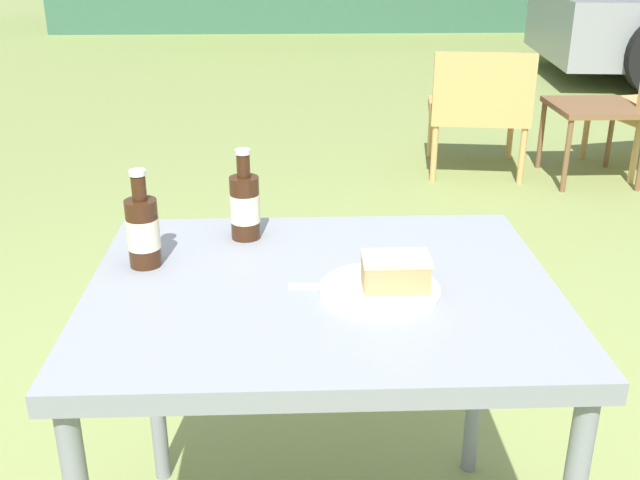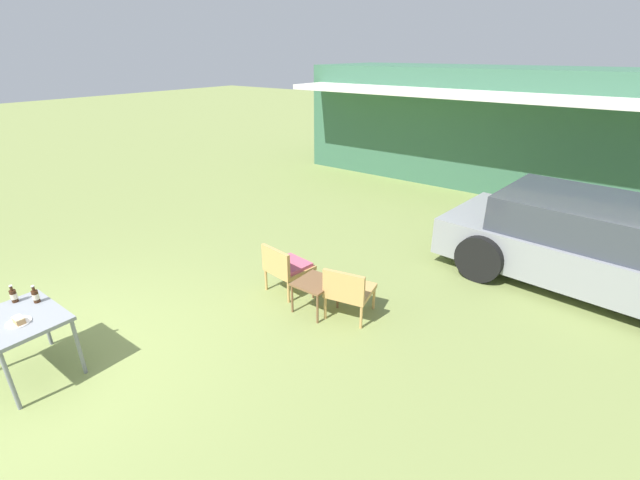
# 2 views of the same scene
# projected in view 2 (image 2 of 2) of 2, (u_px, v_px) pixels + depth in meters

# --- Properties ---
(ground_plane) EXTENTS (60.00, 60.00, 0.00)m
(ground_plane) POSITION_uv_depth(u_px,v_px,m) (38.00, 373.00, 4.64)
(ground_plane) COLOR olive
(cabin_building) EXTENTS (9.62, 4.35, 2.84)m
(cabin_building) POSITION_uv_depth(u_px,v_px,m) (496.00, 125.00, 11.11)
(cabin_building) COLOR #38664C
(cabin_building) RESTS_ON ground_plane
(parked_car) EXTENTS (4.43, 2.42, 1.29)m
(parked_car) POSITION_uv_depth(u_px,v_px,m) (595.00, 245.00, 6.15)
(parked_car) COLOR gray
(parked_car) RESTS_ON ground_plane
(wicker_chair_cushioned) EXTENTS (0.62, 0.62, 0.73)m
(wicker_chair_cushioned) POSITION_uv_depth(u_px,v_px,m) (287.00, 266.00, 6.06)
(wicker_chair_cushioned) COLOR tan
(wicker_chair_cushioned) RESTS_ON ground_plane
(wicker_chair_plain) EXTENTS (0.65, 0.65, 0.73)m
(wicker_chair_plain) POSITION_uv_depth(u_px,v_px,m) (348.00, 289.00, 5.46)
(wicker_chair_plain) COLOR tan
(wicker_chair_plain) RESTS_ON ground_plane
(garden_side_table) EXTENTS (0.47, 0.50, 0.44)m
(garden_side_table) POSITION_uv_depth(u_px,v_px,m) (315.00, 285.00, 5.62)
(garden_side_table) COLOR brown
(garden_side_table) RESTS_ON ground_plane
(patio_table) EXTENTS (0.90, 0.72, 0.72)m
(patio_table) POSITION_uv_depth(u_px,v_px,m) (21.00, 323.00, 4.38)
(patio_table) COLOR gray
(patio_table) RESTS_ON ground_plane
(cake_on_plate) EXTENTS (0.23, 0.23, 0.07)m
(cake_on_plate) POSITION_uv_depth(u_px,v_px,m) (19.00, 321.00, 4.24)
(cake_on_plate) COLOR white
(cake_on_plate) RESTS_ON patio_table
(cola_bottle_near) EXTENTS (0.07, 0.07, 0.20)m
(cola_bottle_near) POSITION_uv_depth(u_px,v_px,m) (36.00, 296.00, 4.58)
(cola_bottle_near) COLOR #381E0F
(cola_bottle_near) RESTS_ON patio_table
(cola_bottle_far) EXTENTS (0.07, 0.07, 0.20)m
(cola_bottle_far) POSITION_uv_depth(u_px,v_px,m) (14.00, 296.00, 4.59)
(cola_bottle_far) COLOR #381E0F
(cola_bottle_far) RESTS_ON patio_table
(fork) EXTENTS (0.20, 0.03, 0.01)m
(fork) POSITION_uv_depth(u_px,v_px,m) (18.00, 319.00, 4.31)
(fork) COLOR silver
(fork) RESTS_ON patio_table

